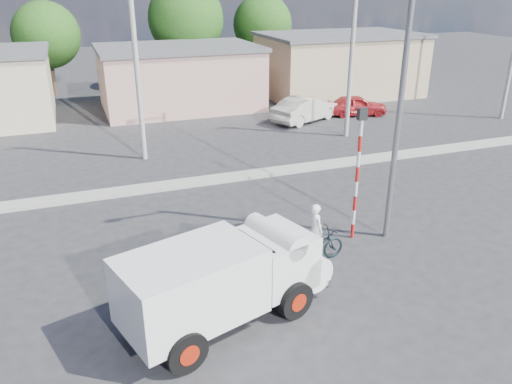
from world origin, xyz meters
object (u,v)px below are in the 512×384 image
object	(u,v)px
truck	(228,277)
traffic_pole	(358,164)
cyclist	(315,238)
car_cream	(305,109)
car_red	(357,105)
bicycle	(314,247)
streetlight	(398,88)

from	to	relation	value
truck	traffic_pole	bearing A→B (deg)	10.80
cyclist	car_cream	bearing A→B (deg)	-30.86
car_red	traffic_pole	xyz separation A→B (m)	(-8.75, -14.37, 1.95)
truck	car_cream	distance (m)	19.69
traffic_pole	cyclist	bearing A→B (deg)	-152.56
bicycle	traffic_pole	xyz separation A→B (m)	(1.91, 0.99, 2.07)
car_red	streetlight	world-z (taller)	streetlight
truck	bicycle	xyz separation A→B (m)	(3.24, 1.72, -0.70)
cyclist	traffic_pole	bearing A→B (deg)	-68.72
truck	cyclist	world-z (taller)	truck
truck	bicycle	distance (m)	3.74
cyclist	traffic_pole	size ratio (longest dim) A/B	0.37
truck	car_red	size ratio (longest dim) A/B	1.51
car_cream	car_red	world-z (taller)	car_cream
traffic_pole	car_red	bearing A→B (deg)	58.67
truck	cyclist	xyz separation A→B (m)	(3.24, 1.72, -0.41)
car_red	traffic_pole	world-z (taller)	traffic_pole
cyclist	car_cream	size ratio (longest dim) A/B	0.35
cyclist	streetlight	size ratio (longest dim) A/B	0.18
bicycle	streetlight	size ratio (longest dim) A/B	0.22
bicycle	traffic_pole	size ratio (longest dim) A/B	0.46
car_cream	car_red	distance (m)	3.71
bicycle	cyclist	xyz separation A→B (m)	(0.00, 0.00, 0.28)
truck	cyclist	bearing A→B (deg)	11.00
bicycle	car_red	size ratio (longest dim) A/B	0.53
bicycle	car_cream	distance (m)	16.64
streetlight	bicycle	bearing A→B (deg)	-166.35
bicycle	car_red	xyz separation A→B (m)	(10.65, 15.36, 0.11)
bicycle	car_red	world-z (taller)	car_red
traffic_pole	streetlight	xyz separation A→B (m)	(0.94, -0.30, 2.37)
truck	car_cream	xyz separation A→B (m)	(10.20, 16.84, -0.46)
truck	traffic_pole	world-z (taller)	traffic_pole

